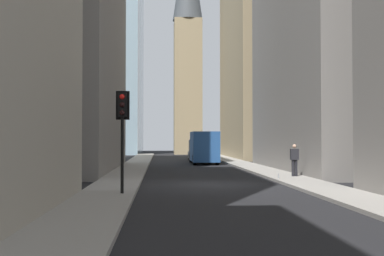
# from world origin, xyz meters

# --- Properties ---
(ground_plane) EXTENTS (135.00, 135.00, 0.00)m
(ground_plane) POSITION_xyz_m (0.00, 0.00, 0.00)
(ground_plane) COLOR black
(sidewalk_right) EXTENTS (90.00, 2.20, 0.14)m
(sidewalk_right) POSITION_xyz_m (0.00, 4.50, 0.07)
(sidewalk_right) COLOR gray
(sidewalk_right) RESTS_ON ground_plane
(sidewalk_left) EXTENTS (90.00, 2.20, 0.14)m
(sidewalk_left) POSITION_xyz_m (0.00, -4.50, 0.07)
(sidewalk_left) COLOR gray
(sidewalk_left) RESTS_ON ground_plane
(building_left_far) EXTENTS (17.53, 10.00, 30.30)m
(building_left_far) POSITION_xyz_m (31.12, -10.60, 15.15)
(building_left_far) COLOR #9E8966
(building_left_far) RESTS_ON ground_plane
(church_spire) EXTENTS (4.43, 4.43, 35.01)m
(church_spire) POSITION_xyz_m (45.71, -1.55, 18.33)
(church_spire) COLOR #9E8966
(church_spire) RESTS_ON ground_plane
(delivery_truck) EXTENTS (6.46, 2.25, 2.84)m
(delivery_truck) POSITION_xyz_m (19.12, -1.40, 1.46)
(delivery_truck) COLOR #285699
(delivery_truck) RESTS_ON ground_plane
(hatchback_grey) EXTENTS (4.30, 1.78, 1.42)m
(hatchback_grey) POSITION_xyz_m (25.83, -1.40, 0.66)
(hatchback_grey) COLOR slate
(hatchback_grey) RESTS_ON ground_plane
(traffic_light_foreground) EXTENTS (0.43, 0.52, 3.88)m
(traffic_light_foreground) POSITION_xyz_m (-4.77, 3.89, 2.99)
(traffic_light_foreground) COLOR black
(traffic_light_foreground) RESTS_ON sidewalk_right
(pedestrian) EXTENTS (0.26, 0.44, 1.77)m
(pedestrian) POSITION_xyz_m (2.78, -4.94, 1.11)
(pedestrian) COLOR black
(pedestrian) RESTS_ON sidewalk_left
(discarded_bottle) EXTENTS (0.07, 0.07, 0.27)m
(discarded_bottle) POSITION_xyz_m (1.67, -3.76, 0.25)
(discarded_bottle) COLOR #999EA3
(discarded_bottle) RESTS_ON sidewalk_left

